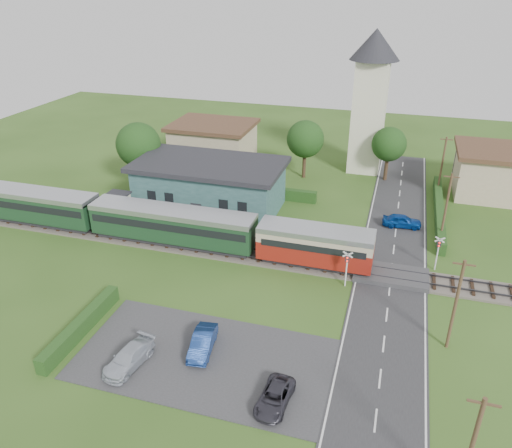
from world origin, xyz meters
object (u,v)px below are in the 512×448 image
(station_building, at_px, (210,185))
(train, at_px, (142,220))
(pedestrian_near, at_px, (253,226))
(house_east, at_px, (493,171))
(car_park_silver, at_px, (129,358))
(crossing_signal_near, at_px, (347,264))
(pedestrian_far, at_px, (120,212))
(house_west, at_px, (213,143))
(car_park_dark, at_px, (275,397))
(church_tower, at_px, (371,92))
(crossing_signal_far, at_px, (438,248))
(car_park_blue, at_px, (203,342))
(equipment_hut, at_px, (118,205))
(car_on_road, at_px, (402,221))

(station_building, height_order, train, station_building)
(pedestrian_near, bearing_deg, house_east, -149.64)
(train, xyz_separation_m, car_park_silver, (7.47, -16.03, -1.49))
(crossing_signal_near, height_order, pedestrian_far, crossing_signal_near)
(house_west, bearing_deg, car_park_dark, -64.25)
(train, xyz_separation_m, church_tower, (18.44, 26.00, 8.05))
(train, bearing_deg, house_west, 93.87)
(crossing_signal_far, distance_m, car_park_dark, 21.22)
(church_tower, height_order, pedestrian_far, church_tower)
(house_east, xyz_separation_m, pedestrian_far, (-37.56, -19.24, -1.57))
(church_tower, bearing_deg, house_west, -171.47)
(car_park_blue, xyz_separation_m, car_park_silver, (-4.08, -2.78, -0.03))
(equipment_hut, xyz_separation_m, pedestrian_far, (0.44, -0.44, -0.52))
(crossing_signal_near, relative_size, car_on_road, 0.85)
(car_park_silver, distance_m, pedestrian_far, 22.09)
(crossing_signal_near, relative_size, car_park_blue, 0.84)
(train, bearing_deg, car_park_blue, -48.92)
(train, relative_size, car_park_blue, 11.11)
(train, height_order, house_west, house_west)
(car_on_road, bearing_deg, crossing_signal_near, 157.45)
(crossing_signal_near, bearing_deg, house_east, 60.87)
(house_west, bearing_deg, church_tower, 8.53)
(crossing_signal_near, relative_size, pedestrian_far, 2.12)
(car_park_silver, bearing_deg, station_building, 108.63)
(pedestrian_near, bearing_deg, crossing_signal_near, 141.02)
(car_park_blue, height_order, car_park_silver, car_park_blue)
(car_park_dark, bearing_deg, car_on_road, 80.62)
(crossing_signal_near, height_order, car_park_silver, crossing_signal_near)
(crossing_signal_near, height_order, car_park_dark, crossing_signal_near)
(equipment_hut, xyz_separation_m, house_west, (3.00, 19.80, 1.04))
(station_building, height_order, church_tower, church_tower)
(equipment_hut, relative_size, station_building, 0.16)
(crossing_signal_near, bearing_deg, car_park_blue, -127.40)
(house_east, distance_m, pedestrian_near, 29.88)
(church_tower, height_order, car_park_blue, church_tower)
(crossing_signal_near, relative_size, car_park_dark, 0.88)
(station_building, bearing_deg, equipment_hut, -144.08)
(car_park_dark, bearing_deg, car_park_silver, -178.45)
(station_building, xyz_separation_m, car_park_silver, (4.03, -25.03, -2.00))
(station_building, relative_size, pedestrian_far, 10.35)
(house_west, relative_size, pedestrian_far, 6.99)
(crossing_signal_far, distance_m, pedestrian_near, 17.03)
(church_tower, height_order, pedestrian_near, church_tower)
(station_building, height_order, crossing_signal_far, station_building)
(house_east, relative_size, car_park_silver, 2.10)
(car_on_road, relative_size, car_park_silver, 0.92)
(church_tower, bearing_deg, car_park_silver, -104.63)
(crossing_signal_far, height_order, car_park_silver, crossing_signal_far)
(church_tower, bearing_deg, crossing_signal_far, -69.98)
(house_west, bearing_deg, car_park_silver, -76.98)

